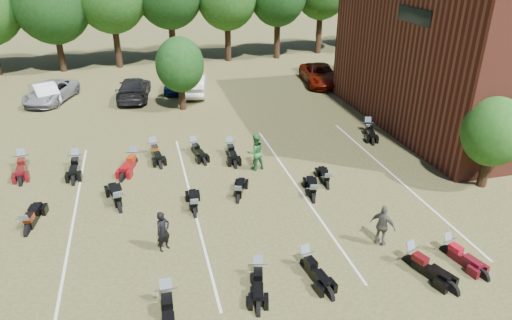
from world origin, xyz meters
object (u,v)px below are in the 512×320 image
object	(u,v)px
car_4	(177,81)
person_green	(255,152)
motorcycle_14	(24,168)
person_black	(163,231)
person_grey	(383,226)
motorcycle_3	(306,267)

from	to	relation	value
car_4	person_green	size ratio (longest dim) A/B	2.16
person_green	motorcycle_14	size ratio (longest dim) A/B	0.76
person_black	person_green	distance (m)	7.52
motorcycle_14	person_grey	bearing A→B (deg)	-41.94
person_grey	motorcycle_14	world-z (taller)	person_grey
car_4	person_green	xyz separation A→B (m)	(2.44, -14.64, 0.25)
motorcycle_3	motorcycle_14	distance (m)	15.79
person_black	person_green	xyz separation A→B (m)	(4.99, 5.63, 0.14)
person_black	person_grey	xyz separation A→B (m)	(8.03, -1.77, 0.05)
person_green	motorcycle_3	distance (m)	8.01
person_green	person_black	bearing A→B (deg)	38.10
person_black	motorcycle_14	xyz separation A→B (m)	(-6.46, 8.76, -0.81)
motorcycle_14	car_4	bearing A→B (deg)	46.00
person_black	person_grey	size ratio (longest dim) A/B	0.94
motorcycle_3	car_4	bearing A→B (deg)	87.34
person_black	person_green	world-z (taller)	person_green
person_green	motorcycle_3	bearing A→B (deg)	78.19
person_grey	person_green	bearing A→B (deg)	-14.03
person_black	motorcycle_3	distance (m)	5.38
person_grey	motorcycle_3	xyz separation A→B (m)	(-3.24, -0.56, -0.86)
motorcycle_3	motorcycle_14	size ratio (longest dim) A/B	0.88
car_4	person_grey	xyz separation A→B (m)	(5.47, -22.04, 0.16)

